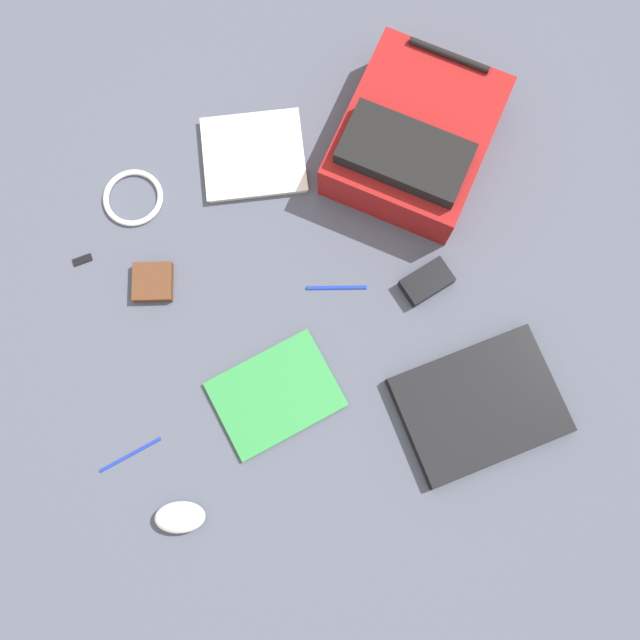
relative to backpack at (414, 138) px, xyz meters
The scene contains 12 objects.
ground_plane 0.45m from the backpack, 45.53° to the right, with size 3.52×3.52×0.00m, color #4C5160.
backpack is the anchor object (origin of this frame).
laptop 0.63m from the backpack, ahead, with size 0.29×0.37×0.03m.
book_manual 0.67m from the backpack, 43.47° to the right, with size 0.25×0.30×0.01m.
book_blue 0.38m from the backpack, 102.77° to the right, with size 0.25×0.27×0.02m.
computer_mouse 0.99m from the backpack, 46.36° to the right, with size 0.07×0.11×0.04m, color silver.
cable_coil 0.67m from the backpack, 94.64° to the right, with size 0.14×0.14×0.01m, color silver.
power_brick 0.34m from the backpack, 10.77° to the right, with size 0.07×0.11×0.03m, color black.
pen_black 0.96m from the backpack, 56.48° to the right, with size 0.01×0.01×0.15m, color #1933B2.
pen_blue 0.39m from the backpack, 43.02° to the right, with size 0.01×0.01×0.14m, color #1933B2.
earbud_pouch 0.69m from the backpack, 76.34° to the right, with size 0.09×0.09×0.02m, color #59331E.
usb_stick 0.82m from the backpack, 85.52° to the right, with size 0.02×0.04×0.01m, color black.
Camera 1 is at (0.35, -0.09, 1.52)m, focal length 38.46 mm.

